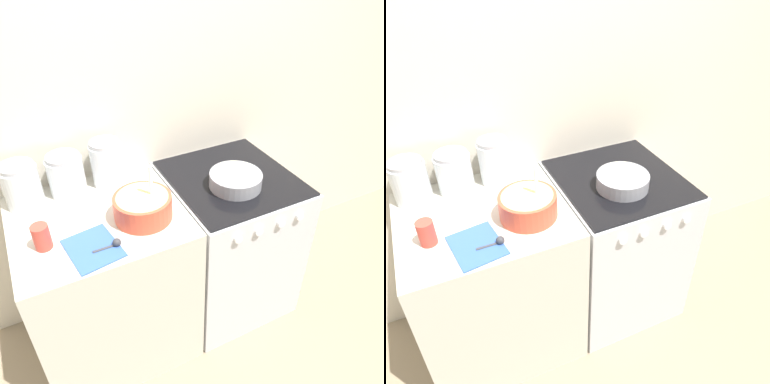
{
  "view_description": "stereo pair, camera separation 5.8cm",
  "coord_description": "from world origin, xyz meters",
  "views": [
    {
      "loc": [
        -0.6,
        -1.03,
        1.95
      ],
      "look_at": [
        0.06,
        0.25,
        0.94
      ],
      "focal_mm": 35.0,
      "sensor_mm": 36.0,
      "label": 1
    },
    {
      "loc": [
        -0.55,
        -1.05,
        1.95
      ],
      "look_at": [
        0.06,
        0.25,
        0.94
      ],
      "focal_mm": 35.0,
      "sensor_mm": 36.0,
      "label": 2
    }
  ],
  "objects": [
    {
      "name": "ground_plane",
      "position": [
        0.0,
        0.0,
        0.0
      ],
      "size": [
        12.0,
        12.0,
        0.0
      ],
      "primitive_type": "plane",
      "color": "gray"
    },
    {
      "name": "wall_back",
      "position": [
        0.0,
        0.71,
        1.2
      ],
      "size": [
        4.52,
        0.05,
        2.4
      ],
      "color": "beige",
      "rests_on": "ground_plane"
    },
    {
      "name": "countertop_cabinet",
      "position": [
        -0.38,
        0.34,
        0.44
      ],
      "size": [
        0.76,
        0.69,
        0.89
      ],
      "color": "beige",
      "rests_on": "ground_plane"
    },
    {
      "name": "stove",
      "position": [
        0.34,
        0.34,
        0.44
      ],
      "size": [
        0.64,
        0.71,
        0.89
      ],
      "color": "silver",
      "rests_on": "ground_plane"
    },
    {
      "name": "mixing_bowl",
      "position": [
        -0.19,
        0.24,
        0.95
      ],
      "size": [
        0.26,
        0.26,
        0.25
      ],
      "color": "#D84C33",
      "rests_on": "countertop_cabinet"
    },
    {
      "name": "baking_pan",
      "position": [
        0.31,
        0.26,
        0.93
      ],
      "size": [
        0.26,
        0.26,
        0.08
      ],
      "color": "gray",
      "rests_on": "stove"
    },
    {
      "name": "storage_jar_left",
      "position": [
        -0.65,
        0.58,
        0.98
      ],
      "size": [
        0.17,
        0.17,
        0.21
      ],
      "color": "silver",
      "rests_on": "countertop_cabinet"
    },
    {
      "name": "storage_jar_middle",
      "position": [
        -0.45,
        0.58,
        0.98
      ],
      "size": [
        0.17,
        0.17,
        0.21
      ],
      "color": "silver",
      "rests_on": "countertop_cabinet"
    },
    {
      "name": "storage_jar_right",
      "position": [
        -0.24,
        0.58,
        0.99
      ],
      "size": [
        0.16,
        0.16,
        0.23
      ],
      "color": "silver",
      "rests_on": "countertop_cabinet"
    },
    {
      "name": "tin_can",
      "position": [
        -0.62,
        0.24,
        0.94
      ],
      "size": [
        0.07,
        0.07,
        0.11
      ],
      "color": "#CC3F33",
      "rests_on": "countertop_cabinet"
    },
    {
      "name": "recipe_page",
      "position": [
        -0.45,
        0.14,
        0.89
      ],
      "size": [
        0.23,
        0.26,
        0.01
      ],
      "color": "#3359B2",
      "rests_on": "countertop_cabinet"
    },
    {
      "name": "measuring_spoon",
      "position": [
        -0.37,
        0.11,
        0.9
      ],
      "size": [
        0.12,
        0.04,
        0.04
      ],
      "color": "#333338",
      "rests_on": "countertop_cabinet"
    }
  ]
}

